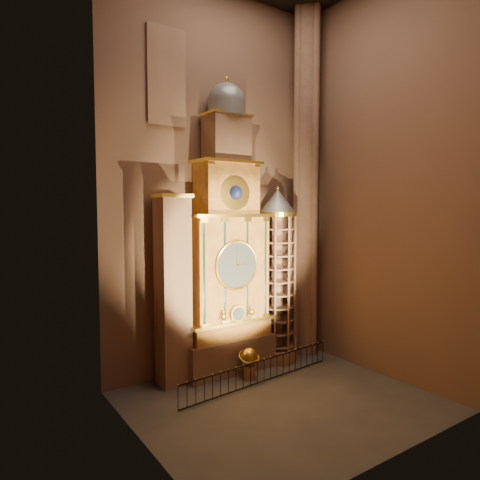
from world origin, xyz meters
TOP-DOWN VIEW (x-y plane):
  - floor at (0.00, 0.00)m, footprint 14.00×14.00m
  - wall_back at (0.00, 6.00)m, footprint 22.00×0.00m
  - wall_left at (-7.00, 0.00)m, footprint 0.00×22.00m
  - wall_right at (7.00, 0.00)m, footprint 0.00×22.00m
  - astronomical_clock at (0.00, 4.96)m, footprint 5.60×2.41m
  - portrait_tower at (-3.40, 4.98)m, footprint 1.80×1.60m
  - stair_turret at (3.50, 4.70)m, footprint 2.50×2.50m
  - gothic_pier at (6.10, 5.00)m, footprint 2.04×2.04m
  - stained_glass_window at (-3.20, 5.92)m, footprint 2.20×0.14m
  - celestial_globe at (0.34, 3.24)m, footprint 1.26×1.19m
  - iron_railing at (0.44, 2.30)m, footprint 10.29×1.02m

SIDE VIEW (x-z plane):
  - floor at x=0.00m, z-range 0.00..0.00m
  - iron_railing at x=0.44m, z-range 0.05..1.29m
  - celestial_globe at x=0.34m, z-range 0.17..1.90m
  - portrait_tower at x=-3.40m, z-range 0.05..10.25m
  - stair_turret at x=3.50m, z-range -0.13..10.67m
  - astronomical_clock at x=0.00m, z-range -1.67..15.03m
  - wall_back at x=0.00m, z-range 0.00..22.00m
  - wall_left at x=-7.00m, z-range 0.00..22.00m
  - wall_right at x=7.00m, z-range 0.00..22.00m
  - gothic_pier at x=6.10m, z-range 0.00..22.00m
  - stained_glass_window at x=-3.20m, z-range 13.90..19.10m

